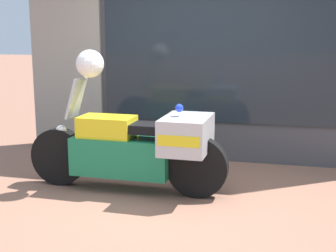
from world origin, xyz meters
The scene contains 5 objects.
ground_plane centered at (0.00, 0.00, 0.00)m, with size 60.00×60.00×0.00m, color #8E604C.
shop_building centered at (-0.43, 2.00, 1.91)m, with size 5.12×0.55×3.80m.
window_display centered at (0.47, 2.03, 0.48)m, with size 3.59×0.30×2.02m.
paramedic_motorcycle centered at (-0.44, 0.29, 0.52)m, with size 2.33×0.74×1.27m.
white_helmet centered at (-1.01, 0.31, 1.43)m, with size 0.31×0.31×0.31m, color white.
Camera 1 is at (1.10, -4.53, 1.77)m, focal length 50.00 mm.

